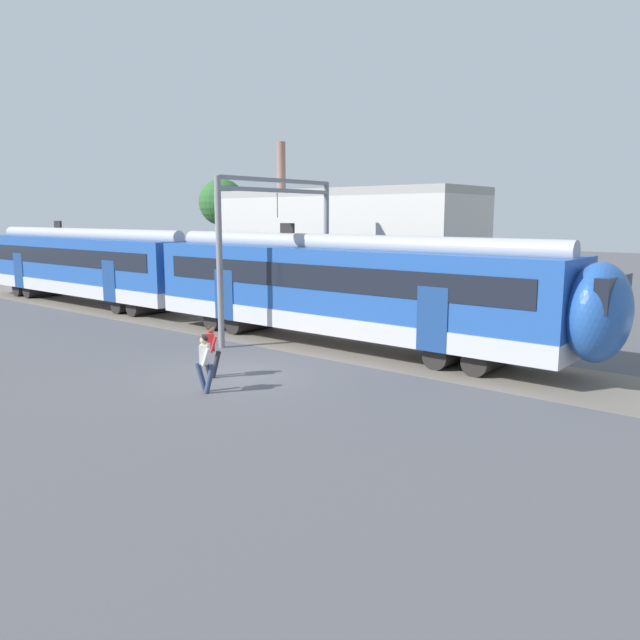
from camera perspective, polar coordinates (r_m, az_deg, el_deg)
name	(u,v)px	position (r m, az deg, el deg)	size (l,w,h in m)	color
ground_plane	(234,375)	(20.17, -7.87, -5.01)	(160.00, 160.00, 0.00)	#515156
track_bed	(167,317)	(32.32, -13.82, 0.30)	(80.00, 4.40, 0.01)	slate
commuter_train	(197,275)	(30.09, -11.17, 4.04)	(38.05, 3.07, 4.73)	silver
pedestrian_red	(210,346)	(19.79, -10.03, -2.40)	(0.67, 0.53, 1.67)	#28282D
pedestrian_white	(205,360)	(18.12, -10.48, -3.60)	(0.71, 0.48, 1.67)	navy
catenary_gantry	(278,233)	(26.10, -3.89, 7.92)	(0.24, 6.64, 6.53)	gray
background_building	(342,250)	(33.96, 2.05, 6.43)	(14.92, 5.00, 9.20)	beige
street_tree_left	(222,203)	(44.71, -8.96, 10.52)	(3.22, 3.22, 7.57)	brown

